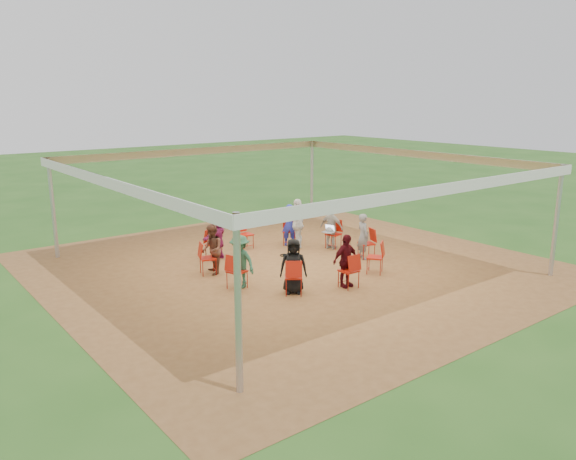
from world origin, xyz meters
TOP-DOWN VIEW (x-y plane):
  - ground at (0.00, 0.00)m, footprint 80.00×80.00m
  - dirt_patch at (0.00, 0.00)m, footprint 13.00×13.00m
  - tent at (0.00, 0.00)m, footprint 10.33×10.33m
  - chair_0 at (2.28, 0.71)m, footprint 0.54×0.53m
  - chair_1 at (1.43, 1.91)m, footprint 0.60×0.60m
  - chair_2 at (0.03, 2.38)m, footprint 0.43×0.45m
  - chair_3 at (-1.38, 1.95)m, footprint 0.60×0.60m
  - chair_4 at (-2.26, 0.77)m, footprint 0.55×0.54m
  - chair_5 at (-2.28, -0.71)m, footprint 0.54×0.53m
  - chair_6 at (-1.43, -1.91)m, footprint 0.60×0.60m
  - chair_7 at (-0.03, -2.38)m, footprint 0.43×0.45m
  - chair_8 at (1.38, -1.95)m, footprint 0.60×0.60m
  - chair_9 at (2.26, -0.77)m, footprint 0.55×0.54m
  - person_seated_0 at (2.16, 0.67)m, footprint 0.63×0.88m
  - person_seated_1 at (1.35, 1.81)m, footprint 0.59×0.56m
  - person_seated_2 at (-1.31, 1.85)m, footprint 1.30×1.12m
  - person_seated_3 at (-2.14, 0.73)m, footprint 0.57×0.75m
  - person_seated_4 at (-2.16, -0.67)m, footprint 0.68×0.97m
  - person_seated_5 at (-1.35, -1.81)m, footprint 0.76×0.70m
  - person_seated_6 at (-0.03, -2.26)m, footprint 0.80×0.42m
  - person_seated_7 at (2.14, -0.73)m, footprint 0.47×0.58m
  - standing_person at (1.33, 1.34)m, footprint 1.05×0.93m
  - cable_coil at (0.50, 0.92)m, footprint 0.37×0.37m
  - laptop at (2.01, 0.63)m, footprint 0.37×0.42m

SIDE VIEW (x-z plane):
  - ground at x=0.00m, z-range 0.00..0.00m
  - dirt_patch at x=0.00m, z-range 0.01..0.01m
  - cable_coil at x=0.50m, z-range 0.01..0.03m
  - chair_0 at x=2.28m, z-range 0.00..0.90m
  - chair_1 at x=1.43m, z-range 0.00..0.90m
  - chair_2 at x=0.03m, z-range 0.00..0.90m
  - chair_3 at x=-1.38m, z-range 0.00..0.90m
  - chair_4 at x=-2.26m, z-range 0.00..0.90m
  - chair_5 at x=-2.28m, z-range 0.00..0.90m
  - chair_6 at x=-1.43m, z-range 0.00..0.90m
  - chair_7 at x=-0.03m, z-range 0.00..0.90m
  - chair_8 at x=1.38m, z-range 0.00..0.90m
  - chair_9 at x=2.26m, z-range 0.00..0.90m
  - laptop at x=2.01m, z-range 0.53..0.77m
  - person_seated_0 at x=2.16m, z-range 0.01..1.37m
  - person_seated_1 at x=1.35m, z-range 0.01..1.37m
  - person_seated_2 at x=-1.31m, z-range 0.01..1.37m
  - person_seated_3 at x=-2.14m, z-range 0.01..1.37m
  - person_seated_4 at x=-2.16m, z-range 0.01..1.37m
  - person_seated_5 at x=-1.35m, z-range 0.01..1.37m
  - person_seated_6 at x=-0.03m, z-range 0.01..1.37m
  - person_seated_7 at x=2.14m, z-range 0.01..1.37m
  - standing_person at x=1.33m, z-range 0.01..1.61m
  - tent at x=0.00m, z-range 0.87..3.87m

